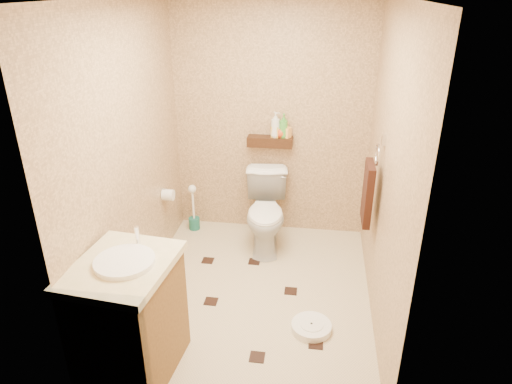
# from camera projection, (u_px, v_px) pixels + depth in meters

# --- Properties ---
(ground) EXTENTS (2.50, 2.50, 0.00)m
(ground) POSITION_uv_depth(u_px,v_px,m) (254.00, 294.00, 4.00)
(ground) COLOR beige
(ground) RESTS_ON ground
(wall_back) EXTENTS (2.00, 0.04, 2.40)m
(wall_back) POSITION_uv_depth(u_px,v_px,m) (271.00, 122.00, 4.63)
(wall_back) COLOR tan
(wall_back) RESTS_ON ground
(wall_front) EXTENTS (2.00, 0.04, 2.40)m
(wall_front) POSITION_uv_depth(u_px,v_px,m) (218.00, 254.00, 2.38)
(wall_front) COLOR tan
(wall_front) RESTS_ON ground
(wall_left) EXTENTS (0.04, 2.50, 2.40)m
(wall_left) POSITION_uv_depth(u_px,v_px,m) (129.00, 160.00, 3.63)
(wall_left) COLOR tan
(wall_left) RESTS_ON ground
(wall_right) EXTENTS (0.04, 2.50, 2.40)m
(wall_right) POSITION_uv_depth(u_px,v_px,m) (387.00, 174.00, 3.37)
(wall_right) COLOR tan
(wall_right) RESTS_ON ground
(wall_shelf) EXTENTS (0.46, 0.14, 0.10)m
(wall_shelf) POSITION_uv_depth(u_px,v_px,m) (270.00, 142.00, 4.63)
(wall_shelf) COLOR #3B2110
(wall_shelf) RESTS_ON wall_back
(floor_accents) EXTENTS (1.19, 1.35, 0.01)m
(floor_accents) POSITION_uv_depth(u_px,v_px,m) (254.00, 298.00, 3.94)
(floor_accents) COLOR black
(floor_accents) RESTS_ON ground
(toilet) EXTENTS (0.51, 0.79, 0.77)m
(toilet) POSITION_uv_depth(u_px,v_px,m) (266.00, 212.00, 4.59)
(toilet) COLOR white
(toilet) RESTS_ON ground
(vanity) EXTENTS (0.66, 0.78, 1.02)m
(vanity) POSITION_uv_depth(u_px,v_px,m) (130.00, 317.00, 3.05)
(vanity) COLOR brown
(vanity) RESTS_ON ground
(bathroom_scale) EXTENTS (0.36, 0.36, 0.06)m
(bathroom_scale) POSITION_uv_depth(u_px,v_px,m) (311.00, 327.00, 3.58)
(bathroom_scale) COLOR white
(bathroom_scale) RESTS_ON ground
(toilet_brush) EXTENTS (0.12, 0.12, 0.53)m
(toilet_brush) POSITION_uv_depth(u_px,v_px,m) (194.00, 214.00, 4.99)
(toilet_brush) COLOR #186155
(toilet_brush) RESTS_ON ground
(towel_ring) EXTENTS (0.12, 0.30, 0.76)m
(towel_ring) POSITION_uv_depth(u_px,v_px,m) (368.00, 191.00, 3.72)
(towel_ring) COLOR silver
(towel_ring) RESTS_ON wall_right
(toilet_paper) EXTENTS (0.12, 0.11, 0.12)m
(toilet_paper) POSITION_uv_depth(u_px,v_px,m) (168.00, 195.00, 4.46)
(toilet_paper) COLOR white
(toilet_paper) RESTS_ON wall_left
(bottle_a) EXTENTS (0.13, 0.13, 0.26)m
(bottle_a) POSITION_uv_depth(u_px,v_px,m) (275.00, 125.00, 4.55)
(bottle_a) COLOR silver
(bottle_a) RESTS_ON wall_shelf
(bottle_b) EXTENTS (0.09, 0.09, 0.17)m
(bottle_b) POSITION_uv_depth(u_px,v_px,m) (275.00, 129.00, 4.57)
(bottle_b) COLOR gold
(bottle_b) RESTS_ON wall_shelf
(bottle_c) EXTENTS (0.14, 0.14, 0.14)m
(bottle_c) POSITION_uv_depth(u_px,v_px,m) (281.00, 131.00, 4.57)
(bottle_c) COLOR #C54417
(bottle_c) RESTS_ON wall_shelf
(bottle_d) EXTENTS (0.10, 0.10, 0.24)m
(bottle_d) POSITION_uv_depth(u_px,v_px,m) (284.00, 126.00, 4.54)
(bottle_d) COLOR green
(bottle_d) RESTS_ON wall_shelf
(bottle_e) EXTENTS (0.10, 0.10, 0.16)m
(bottle_e) POSITION_uv_depth(u_px,v_px,m) (287.00, 130.00, 4.55)
(bottle_e) COLOR #F9B253
(bottle_e) RESTS_ON wall_shelf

